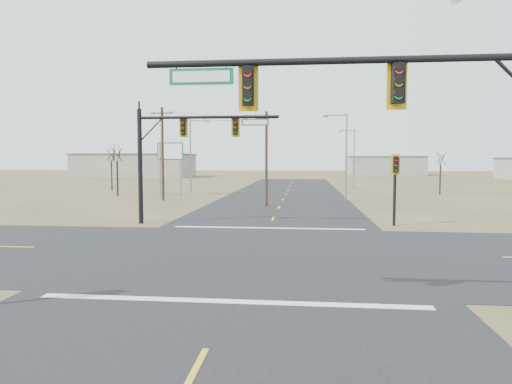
% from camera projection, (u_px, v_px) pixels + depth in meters
% --- Properties ---
extents(ground, '(320.00, 320.00, 0.00)m').
position_uv_depth(ground, '(256.00, 252.00, 21.30)').
color(ground, brown).
rests_on(ground, ground).
extents(road_ew, '(160.00, 14.00, 0.02)m').
position_uv_depth(road_ew, '(256.00, 252.00, 21.30)').
color(road_ew, black).
rests_on(road_ew, ground).
extents(road_ns, '(14.00, 160.00, 0.02)m').
position_uv_depth(road_ns, '(256.00, 252.00, 21.30)').
color(road_ns, black).
rests_on(road_ns, ground).
extents(stop_bar_near, '(12.00, 0.40, 0.01)m').
position_uv_depth(stop_bar_near, '(230.00, 301.00, 13.86)').
color(stop_bar_near, silver).
rests_on(stop_bar_near, road_ns).
extents(stop_bar_far, '(12.00, 0.40, 0.01)m').
position_uv_depth(stop_bar_far, '(268.00, 228.00, 28.74)').
color(stop_bar_far, silver).
rests_on(stop_bar_far, road_ns).
extents(mast_arm_near, '(10.97, 0.49, 7.58)m').
position_uv_depth(mast_arm_near, '(413.00, 116.00, 12.08)').
color(mast_arm_near, black).
rests_on(mast_arm_near, ground).
extents(mast_arm_far, '(9.53, 0.51, 7.72)m').
position_uv_depth(mast_arm_far, '(181.00, 141.00, 30.34)').
color(mast_arm_far, black).
rests_on(mast_arm_far, ground).
extents(pedestal_signal_ne, '(0.56, 0.50, 4.73)m').
position_uv_depth(pedestal_signal_ne, '(395.00, 174.00, 29.60)').
color(pedestal_signal_ne, black).
rests_on(pedestal_signal_ne, ground).
extents(utility_pole_near, '(2.05, 0.80, 8.70)m').
position_uv_depth(utility_pole_near, '(266.00, 157.00, 41.67)').
color(utility_pole_near, '#43291D').
rests_on(utility_pole_near, ground).
extents(utility_pole_far, '(2.39, 0.28, 9.79)m').
position_uv_depth(utility_pole_far, '(163.00, 153.00, 47.96)').
color(utility_pole_far, '#43291D').
rests_on(utility_pole_far, ground).
extents(highway_sign, '(3.39, 0.62, 6.42)m').
position_uv_depth(highway_sign, '(170.00, 158.00, 55.33)').
color(highway_sign, slate).
rests_on(highway_sign, ground).
extents(streetlight_a, '(2.56, 0.37, 9.13)m').
position_uv_depth(streetlight_a, '(344.00, 152.00, 47.40)').
color(streetlight_a, slate).
rests_on(streetlight_a, ground).
extents(streetlight_b, '(2.44, 0.39, 8.70)m').
position_uv_depth(streetlight_b, '(353.00, 156.00, 65.36)').
color(streetlight_b, slate).
rests_on(streetlight_b, ground).
extents(streetlight_c, '(2.67, 0.42, 9.51)m').
position_uv_depth(streetlight_c, '(192.00, 152.00, 58.90)').
color(streetlight_c, slate).
rests_on(streetlight_c, ground).
extents(bare_tree_a, '(3.44, 3.44, 6.48)m').
position_uv_depth(bare_tree_a, '(117.00, 153.00, 53.82)').
color(bare_tree_a, black).
rests_on(bare_tree_a, ground).
extents(bare_tree_b, '(3.33, 3.33, 6.41)m').
position_uv_depth(bare_tree_b, '(111.00, 154.00, 63.61)').
color(bare_tree_b, black).
rests_on(bare_tree_b, ground).
extents(bare_tree_c, '(3.12, 3.12, 5.79)m').
position_uv_depth(bare_tree_c, '(441.00, 158.00, 56.67)').
color(bare_tree_c, black).
rests_on(bare_tree_c, ground).
extents(warehouse_left, '(28.00, 14.00, 5.50)m').
position_uv_depth(warehouse_left, '(135.00, 166.00, 114.53)').
color(warehouse_left, '#A9A595').
rests_on(warehouse_left, ground).
extents(warehouse_mid, '(20.00, 12.00, 5.00)m').
position_uv_depth(warehouse_mid, '(385.00, 166.00, 127.67)').
color(warehouse_mid, '#A9A595').
rests_on(warehouse_mid, ground).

